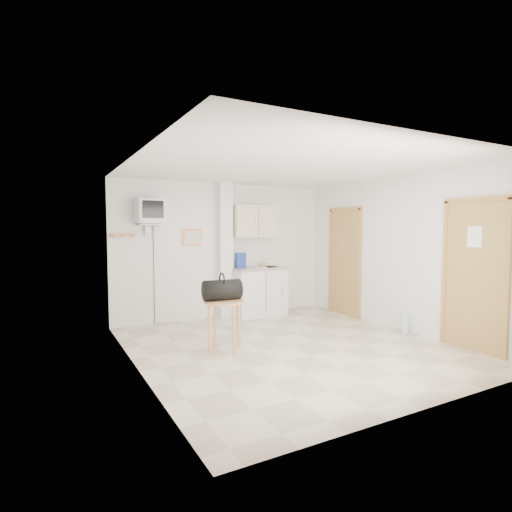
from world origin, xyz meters
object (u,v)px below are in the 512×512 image
crt_television (150,212)px  water_bottle (405,323)px  round_table (224,308)px  duffel_bag (222,290)px

crt_television → water_bottle: size_ratio=6.16×
round_table → water_bottle: 2.96m
duffel_bag → water_bottle: 3.03m
crt_television → water_bottle: (3.43, -2.32, -1.78)m
round_table → water_bottle: (2.88, -0.56, -0.42)m
crt_television → round_table: 2.28m
crt_television → water_bottle: 4.50m
crt_television → duffel_bag: crt_television is taller
round_table → water_bottle: bearing=-11.0°
round_table → duffel_bag: size_ratio=1.31×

